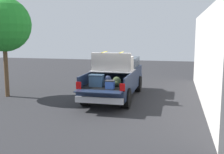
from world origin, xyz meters
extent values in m
plane|color=#262628|center=(0.00, 0.00, 0.00)|extent=(40.00, 40.00, 0.00)
cube|color=#162138|center=(0.00, 0.00, 0.62)|extent=(5.50, 1.92, 0.45)
cube|color=black|center=(-1.20, 0.00, 0.87)|extent=(2.80, 1.80, 0.04)
cube|color=#162138|center=(-1.20, 0.93, 1.10)|extent=(2.80, 0.06, 0.50)
cube|color=#162138|center=(-1.20, -0.93, 1.10)|extent=(2.80, 0.06, 0.50)
cube|color=#162138|center=(0.17, 0.00, 1.10)|extent=(0.06, 1.80, 0.50)
cube|color=#162138|center=(-2.88, 0.00, 0.87)|extent=(0.55, 1.80, 0.04)
cube|color=#B2B2B7|center=(-0.43, 0.00, 1.37)|extent=(1.25, 1.92, 0.04)
cube|color=#162138|center=(1.35, 0.00, 1.10)|extent=(2.30, 1.92, 0.50)
cube|color=#2D3842|center=(1.25, 0.00, 1.60)|extent=(1.94, 1.76, 0.51)
cube|color=#162138|center=(2.70, 0.00, 1.04)|extent=(0.40, 1.82, 0.38)
cube|color=#B2B2B7|center=(-2.72, 0.00, 0.52)|extent=(0.24, 1.92, 0.24)
cube|color=red|center=(-2.62, 0.88, 1.03)|extent=(0.06, 0.20, 0.28)
cube|color=red|center=(-2.62, -0.88, 1.03)|extent=(0.06, 0.20, 0.28)
cylinder|color=black|center=(1.75, 0.88, 0.42)|extent=(0.83, 0.30, 0.83)
cylinder|color=black|center=(1.75, -0.88, 0.42)|extent=(0.83, 0.30, 0.83)
cylinder|color=black|center=(-1.75, 0.88, 0.42)|extent=(0.83, 0.30, 0.83)
cylinder|color=black|center=(-1.75, -0.88, 0.42)|extent=(0.83, 0.30, 0.83)
cube|color=#335170|center=(-1.88, 0.36, 1.11)|extent=(0.40, 0.55, 0.44)
cube|color=#23394E|center=(-1.88, 0.36, 1.35)|extent=(0.44, 0.59, 0.05)
ellipsoid|color=#283351|center=(-1.81, -0.11, 1.12)|extent=(0.20, 0.31, 0.45)
ellipsoid|color=#283351|center=(-1.92, -0.11, 1.05)|extent=(0.09, 0.22, 0.20)
ellipsoid|color=#384728|center=(-1.75, -0.47, 1.09)|extent=(0.20, 0.36, 0.41)
ellipsoid|color=#384728|center=(-1.86, -0.47, 1.03)|extent=(0.09, 0.25, 0.18)
cube|color=#3359B2|center=(-2.30, -0.31, 1.04)|extent=(0.26, 0.34, 0.30)
cube|color=#262628|center=(-2.30, -0.31, 1.21)|extent=(0.28, 0.36, 0.04)
cube|color=#9E9993|center=(-0.43, 0.00, 1.60)|extent=(0.86, 1.80, 0.42)
cube|color=#9E9993|center=(-0.77, 0.00, 2.01)|extent=(0.16, 1.80, 0.40)
cube|color=#9E9993|center=(-0.38, 0.80, 1.92)|extent=(0.62, 0.20, 0.22)
cube|color=#9E9993|center=(-0.38, -0.80, 1.92)|extent=(0.62, 0.20, 0.22)
cube|color=yellow|center=(-0.43, 0.41, 2.22)|extent=(0.96, 0.03, 0.02)
cube|color=yellow|center=(-0.43, -0.41, 2.22)|extent=(0.96, 0.03, 0.02)
cube|color=silver|center=(0.24, -4.14, 2.02)|extent=(11.97, 0.36, 4.04)
cylinder|color=brown|center=(-0.91, 5.22, 1.36)|extent=(0.20, 0.20, 2.72)
sphere|color=#238529|center=(-0.91, 5.22, 3.49)|extent=(2.59, 2.59, 2.59)
camera|label=1|loc=(-12.88, -2.88, 3.01)|focal=44.91mm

